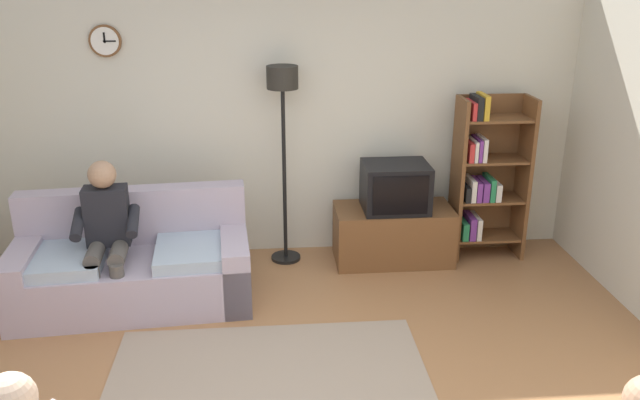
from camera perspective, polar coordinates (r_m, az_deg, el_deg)
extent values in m
cube|color=beige|center=(6.13, -3.56, 7.55)|extent=(6.20, 0.12, 2.70)
cylinder|color=brown|center=(6.10, -18.46, 13.20)|extent=(0.28, 0.03, 0.28)
cylinder|color=white|center=(6.08, -18.49, 13.18)|extent=(0.24, 0.01, 0.24)
cube|color=black|center=(6.07, -18.54, 13.45)|extent=(0.02, 0.01, 0.09)
cube|color=black|center=(6.06, -18.13, 13.20)|extent=(0.11, 0.01, 0.01)
cube|color=#A899A8|center=(5.60, -16.13, -6.91)|extent=(1.96, 0.98, 0.42)
cube|color=#A899A8|center=(5.75, -16.18, -1.29)|extent=(1.91, 0.34, 0.48)
cube|color=#A899A8|center=(5.51, -7.48, -5.85)|extent=(0.28, 0.85, 0.56)
cube|color=#A899A8|center=(5.74, -24.58, -6.54)|extent=(0.28, 0.85, 0.56)
cube|color=#9EADBC|center=(5.39, -11.17, -4.45)|extent=(0.65, 0.72, 0.10)
cube|color=#9EADBC|center=(5.53, -21.59, -4.91)|extent=(0.65, 0.72, 0.10)
cube|color=brown|center=(6.18, 6.46, -3.01)|extent=(1.10, 0.56, 0.53)
cube|color=black|center=(6.41, 6.03, -1.89)|extent=(1.10, 0.04, 0.03)
cube|color=black|center=(5.99, 6.68, 1.18)|extent=(0.60, 0.48, 0.44)
cube|color=black|center=(5.77, 7.15, 0.39)|extent=(0.50, 0.01, 0.36)
cube|color=brown|center=(6.19, 12.03, 1.75)|extent=(0.04, 0.36, 1.55)
cube|color=brown|center=(6.41, 17.52, 1.86)|extent=(0.04, 0.36, 1.55)
cube|color=brown|center=(6.45, 14.34, 2.28)|extent=(0.64, 0.02, 1.55)
cube|color=brown|center=(6.49, 14.37, -3.07)|extent=(0.60, 0.34, 0.02)
cube|color=#267F4C|center=(6.36, 12.45, -2.43)|extent=(0.06, 0.28, 0.17)
cube|color=#72338C|center=(6.37, 13.06, -2.20)|extent=(0.06, 0.28, 0.22)
cube|color=silver|center=(6.40, 13.58, -2.22)|extent=(0.05, 0.28, 0.21)
cube|color=brown|center=(6.35, 14.67, 0.15)|extent=(0.60, 0.34, 0.02)
cube|color=black|center=(6.23, 12.66, 0.75)|extent=(0.05, 0.28, 0.14)
cube|color=silver|center=(6.24, 13.12, 1.03)|extent=(0.04, 0.28, 0.21)
cube|color=#72338C|center=(6.26, 13.58, 0.96)|extent=(0.05, 0.28, 0.19)
cube|color=#72338C|center=(6.28, 14.14, 0.97)|extent=(0.06, 0.28, 0.18)
cube|color=#267F4C|center=(6.29, 14.69, 1.11)|extent=(0.05, 0.28, 0.21)
cube|color=silver|center=(6.32, 15.16, 0.91)|extent=(0.05, 0.28, 0.16)
cube|color=brown|center=(6.24, 14.98, 3.50)|extent=(0.60, 0.34, 0.02)
cube|color=red|center=(6.11, 12.93, 4.34)|extent=(0.04, 0.28, 0.18)
cube|color=silver|center=(6.12, 13.32, 4.39)|extent=(0.03, 0.28, 0.19)
cube|color=#72338C|center=(6.14, 13.68, 4.45)|extent=(0.03, 0.28, 0.20)
cube|color=silver|center=(6.15, 14.05, 4.50)|extent=(0.04, 0.28, 0.21)
cube|color=brown|center=(6.14, 15.30, 6.97)|extent=(0.60, 0.34, 0.02)
cube|color=red|center=(6.02, 13.17, 7.79)|extent=(0.04, 0.28, 0.16)
cube|color=black|center=(6.03, 13.64, 8.00)|extent=(0.05, 0.28, 0.20)
cube|color=gold|center=(6.05, 14.18, 8.06)|extent=(0.05, 0.28, 0.22)
cylinder|color=black|center=(6.27, -3.03, -5.08)|extent=(0.28, 0.28, 0.03)
cylinder|color=black|center=(5.96, -3.18, 2.21)|extent=(0.04, 0.04, 1.70)
cylinder|color=black|center=(5.75, -3.35, 10.78)|extent=(0.28, 0.28, 0.20)
cube|color=gray|center=(4.46, -4.54, -16.70)|extent=(2.20, 1.70, 0.01)
cube|color=black|center=(5.45, -18.29, -1.32)|extent=(0.35, 0.22, 0.48)
sphere|color=#A37A5B|center=(5.33, -18.71, 2.15)|extent=(0.22, 0.22, 0.22)
cylinder|color=#4C4742|center=(5.35, -17.35, -4.40)|extent=(0.16, 0.39, 0.13)
cylinder|color=#4C4742|center=(5.38, -19.25, -4.48)|extent=(0.16, 0.39, 0.13)
cylinder|color=#4C4742|center=(5.30, -17.30, -8.00)|extent=(0.12, 0.12, 0.52)
cylinder|color=#4C4742|center=(5.33, -19.23, -8.06)|extent=(0.12, 0.12, 0.52)
cylinder|color=black|center=(5.33, -16.20, -1.79)|extent=(0.11, 0.34, 0.20)
cylinder|color=black|center=(5.41, -20.61, -2.01)|extent=(0.11, 0.34, 0.20)
sphere|color=beige|center=(3.02, -25.75, -15.55)|extent=(0.22, 0.22, 0.22)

